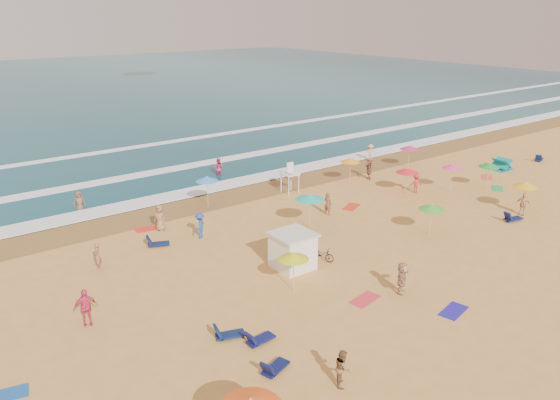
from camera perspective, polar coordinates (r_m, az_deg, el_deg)
ground at (r=33.16m, az=4.84°, el=-5.55°), size 220.00×220.00×0.00m
ocean at (r=109.06m, az=-26.43°, el=10.02°), size 220.00×140.00×0.18m
wet_sand at (r=42.57m, az=-6.40°, el=0.13°), size 220.00×220.00×0.00m
surf_foam at (r=50.00m, az=-11.62°, el=2.88°), size 200.00×18.70×0.05m
cabana at (r=30.86m, az=1.34°, el=-5.41°), size 2.00×2.00×2.00m
cabana_roof at (r=30.43m, az=1.35°, el=-3.60°), size 2.20×2.20×0.12m
bicycle at (r=32.01m, az=4.35°, el=-5.68°), size 1.18×1.63×0.82m
lifeguard_stand at (r=43.48m, az=1.04°, el=2.11°), size 1.20×1.20×2.10m
beach_umbrellas at (r=32.32m, az=2.66°, el=-2.07°), size 48.48×26.85×0.76m
loungers at (r=33.42m, az=14.99°, el=-5.66°), size 41.45×21.01×0.34m
towels at (r=31.84m, az=8.53°, el=-6.77°), size 44.06×24.64×0.03m
beachgoers at (r=37.55m, az=0.89°, el=-1.09°), size 37.64×28.49×2.09m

